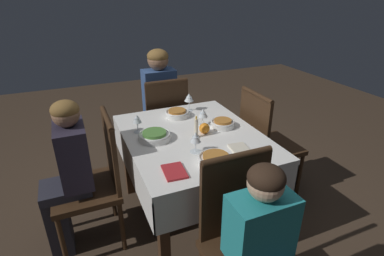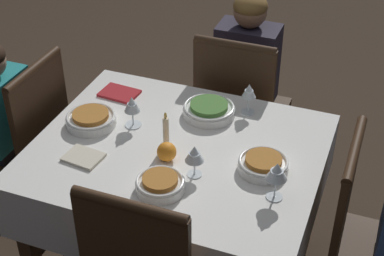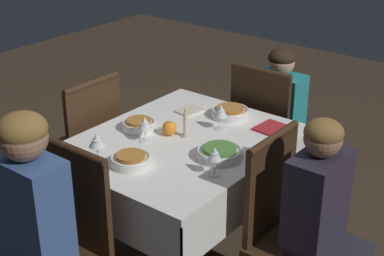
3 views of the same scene
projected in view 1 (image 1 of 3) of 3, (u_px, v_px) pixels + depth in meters
ground_plane at (193, 215)px, 2.40m from camera, size 8.00×8.00×0.00m
dining_table at (193, 147)px, 2.14m from camera, size 1.13×0.92×0.72m
chair_east at (164, 120)px, 2.86m from camera, size 0.43×0.42×0.94m
chair_west at (245, 237)px, 1.52m from camera, size 0.43×0.42×0.94m
chair_north at (96, 177)px, 1.99m from camera, size 0.42×0.43×0.94m
chair_south at (265, 140)px, 2.49m from camera, size 0.42×0.43×0.94m
person_adult_denim at (158, 100)px, 2.92m from camera, size 0.34×0.30×1.16m
person_child_dark at (67, 173)px, 1.90m from camera, size 0.30×0.33×1.07m
bowl_east at (177, 113)px, 2.38m from camera, size 0.19×0.19×0.06m
wine_glass_east at (189, 98)px, 2.46m from camera, size 0.08×0.08×0.15m
bowl_west at (216, 159)px, 1.75m from camera, size 0.21×0.21×0.06m
wine_glass_west at (196, 138)px, 1.84m from camera, size 0.07×0.07×0.14m
bowl_north at (155, 136)px, 2.02m from camera, size 0.22×0.22×0.06m
wine_glass_north at (137, 119)px, 2.09m from camera, size 0.06×0.06×0.14m
bowl_south at (223, 123)px, 2.21m from camera, size 0.18×0.18×0.06m
wine_glass_south at (203, 113)px, 2.21m from camera, size 0.07×0.07×0.13m
candle_centerpiece at (196, 129)px, 2.04m from camera, size 0.04×0.04×0.16m
orange_fruit at (204, 128)px, 2.10m from camera, size 0.08×0.08×0.08m
napkin_red_folded at (240, 149)px, 1.90m from camera, size 0.15×0.13×0.01m
napkin_spare_side at (174, 171)px, 1.67m from camera, size 0.18×0.13×0.01m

